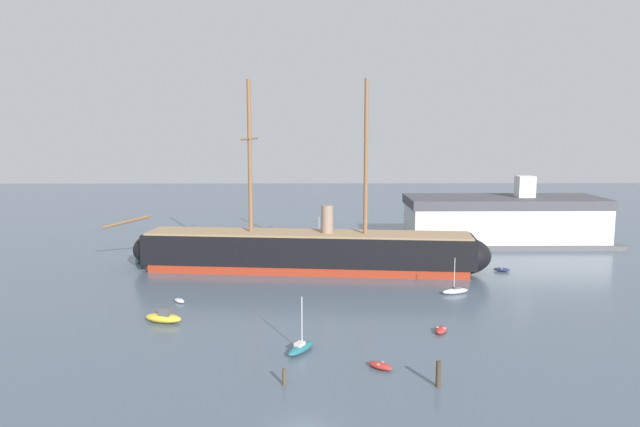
{
  "coord_description": "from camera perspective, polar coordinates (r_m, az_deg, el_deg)",
  "views": [
    {
      "loc": [
        0.77,
        -41.78,
        22.28
      ],
      "look_at": [
        1.63,
        37.3,
        10.99
      ],
      "focal_mm": 34.0,
      "sensor_mm": 36.0,
      "label": 1
    }
  ],
  "objects": [
    {
      "name": "sailboat_near_centre",
      "position": [
        61.92,
        -1.82,
        -12.5
      ],
      "size": [
        3.35,
        4.4,
        5.66
      ],
      "color": "#236670",
      "rests_on": "ground"
    },
    {
      "name": "sailboat_distant_centre",
      "position": [
        107.01,
        0.04,
        -3.59
      ],
      "size": [
        5.21,
        1.72,
        6.71
      ],
      "color": "#7FB2D6",
      "rests_on": "ground"
    },
    {
      "name": "sailboat_alongside_stern",
      "position": [
        84.31,
        12.61,
        -7.11
      ],
      "size": [
        3.98,
        2.27,
        4.96
      ],
      "color": "silver",
      "rests_on": "ground"
    },
    {
      "name": "dinghy_far_right",
      "position": [
        98.88,
        16.74,
        -5.08
      ],
      "size": [
        2.65,
        1.77,
        0.58
      ],
      "color": "#1E284C",
      "rests_on": "ground"
    },
    {
      "name": "dinghy_alongside_bow",
      "position": [
        80.47,
        -13.1,
        -7.99
      ],
      "size": [
        1.95,
        2.05,
        0.47
      ],
      "color": "silver",
      "rests_on": "ground"
    },
    {
      "name": "mooring_piling_left_pair",
      "position": [
        55.0,
        11.08,
        -14.62
      ],
      "size": [
        0.44,
        0.44,
        2.32
      ],
      "primitive_type": "cylinder",
      "color": "#423323",
      "rests_on": "ground"
    },
    {
      "name": "dockside_warehouse_right",
      "position": [
        122.22,
        16.9,
        -0.61
      ],
      "size": [
        40.22,
        16.47,
        13.04
      ],
      "color": "#565659",
      "rests_on": "ground"
    },
    {
      "name": "mooring_piling_nearest",
      "position": [
        54.61,
        -3.4,
        -15.11
      ],
      "size": [
        0.33,
        0.33,
        1.51
      ],
      "primitive_type": "cylinder",
      "color": "#4C3D2D",
      "rests_on": "ground"
    },
    {
      "name": "motorboat_far_left",
      "position": [
        104.68,
        -16.44,
        -4.26
      ],
      "size": [
        3.12,
        2.46,
        1.22
      ],
      "color": "#236670",
      "rests_on": "ground"
    },
    {
      "name": "tall_ship",
      "position": [
        94.51,
        -1.17,
        -3.55
      ],
      "size": [
        61.31,
        14.08,
        29.5
      ],
      "color": "maroon",
      "rests_on": "ground"
    },
    {
      "name": "motorboat_mid_left",
      "position": [
        72.88,
        -14.49,
        -9.4
      ],
      "size": [
        4.8,
        3.03,
        1.87
      ],
      "color": "gold",
      "rests_on": "ground"
    },
    {
      "name": "dinghy_foreground_right",
      "position": [
        58.33,
        5.7,
        -14.06
      ],
      "size": [
        2.63,
        2.48,
        0.6
      ],
      "color": "#B22D28",
      "rests_on": "ground"
    },
    {
      "name": "dinghy_mid_right",
      "position": [
        68.77,
        11.32,
        -10.68
      ],
      "size": [
        2.03,
        2.76,
        0.6
      ],
      "color": "#B22D28",
      "rests_on": "ground"
    }
  ]
}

